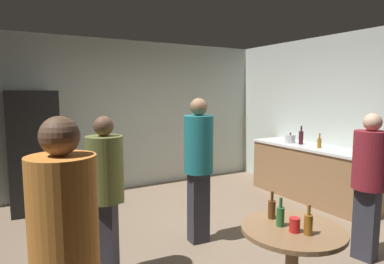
% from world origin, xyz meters
% --- Properties ---
extents(ground_plane, '(5.20, 5.20, 0.10)m').
position_xyz_m(ground_plane, '(0.00, 0.00, -0.05)').
color(ground_plane, '#7A6651').
extents(wall_back, '(5.32, 0.06, 2.70)m').
position_xyz_m(wall_back, '(0.00, 2.63, 1.35)').
color(wall_back, beige).
rests_on(wall_back, ground_plane).
extents(wall_side_right, '(0.06, 5.20, 2.70)m').
position_xyz_m(wall_side_right, '(2.63, 0.00, 1.35)').
color(wall_side_right, beige).
rests_on(wall_side_right, ground_plane).
extents(refrigerator, '(0.70, 0.68, 1.80)m').
position_xyz_m(refrigerator, '(-1.73, 2.20, 0.90)').
color(refrigerator, black).
rests_on(refrigerator, ground_plane).
extents(kitchen_counter, '(0.64, 2.21, 0.90)m').
position_xyz_m(kitchen_counter, '(2.28, 0.44, 0.45)').
color(kitchen_counter, olive).
rests_on(kitchen_counter, ground_plane).
extents(kettle, '(0.24, 0.17, 0.18)m').
position_xyz_m(kettle, '(2.23, 0.87, 0.97)').
color(kettle, '#B2B2B7').
rests_on(kettle, kitchen_counter).
extents(wine_bottle_on_counter, '(0.08, 0.08, 0.31)m').
position_xyz_m(wine_bottle_on_counter, '(2.26, 0.66, 1.02)').
color(wine_bottle_on_counter, '#3F141E').
rests_on(wine_bottle_on_counter, kitchen_counter).
extents(beer_bottle_on_counter, '(0.06, 0.06, 0.23)m').
position_xyz_m(beer_bottle_on_counter, '(2.23, 0.26, 0.98)').
color(beer_bottle_on_counter, '#8C5919').
rests_on(beer_bottle_on_counter, kitchen_counter).
extents(foreground_table, '(0.80, 0.80, 0.73)m').
position_xyz_m(foreground_table, '(-0.21, -1.50, 0.63)').
color(foreground_table, olive).
rests_on(foreground_table, ground_plane).
extents(beer_bottle_amber, '(0.06, 0.06, 0.23)m').
position_xyz_m(beer_bottle_amber, '(-0.21, -1.64, 0.82)').
color(beer_bottle_amber, '#8C5919').
rests_on(beer_bottle_amber, foreground_table).
extents(beer_bottle_brown, '(0.06, 0.06, 0.23)m').
position_xyz_m(beer_bottle_brown, '(-0.21, -1.27, 0.82)').
color(beer_bottle_brown, '#593314').
rests_on(beer_bottle_brown, foreground_table).
extents(beer_bottle_green, '(0.06, 0.06, 0.23)m').
position_xyz_m(beer_bottle_green, '(-0.27, -1.42, 0.82)').
color(beer_bottle_green, '#26662D').
rests_on(beer_bottle_green, foreground_table).
extents(plastic_cup_red, '(0.08, 0.08, 0.11)m').
position_xyz_m(plastic_cup_red, '(-0.26, -1.56, 0.79)').
color(plastic_cup_red, red).
rests_on(plastic_cup_red, foreground_table).
extents(person_in_orange_shirt, '(0.35, 0.35, 1.67)m').
position_xyz_m(person_in_orange_shirt, '(-1.88, -1.54, 0.98)').
color(person_in_orange_shirt, '#2D2D38').
rests_on(person_in_orange_shirt, ground_plane).
extents(person_in_olive_shirt, '(0.47, 0.47, 1.57)m').
position_xyz_m(person_in_olive_shirt, '(-1.32, -0.25, 0.91)').
color(person_in_olive_shirt, '#2D2D38').
rests_on(person_in_olive_shirt, ground_plane).
extents(person_in_maroon_shirt, '(0.39, 0.39, 1.56)m').
position_xyz_m(person_in_maroon_shirt, '(1.18, -1.23, 0.91)').
color(person_in_maroon_shirt, '#2D2D38').
rests_on(person_in_maroon_shirt, ground_plane).
extents(person_in_teal_shirt, '(0.35, 0.35, 1.71)m').
position_xyz_m(person_in_teal_shirt, '(-0.15, 0.02, 1.00)').
color(person_in_teal_shirt, '#2D2D38').
rests_on(person_in_teal_shirt, ground_plane).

